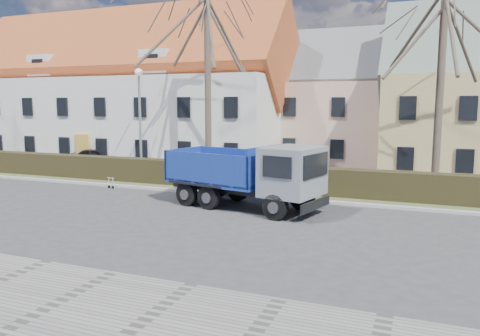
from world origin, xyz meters
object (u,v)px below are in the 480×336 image
at_px(dump_truck, 239,174).
at_px(streetlight, 140,124).
at_px(cart_frame, 108,182).
at_px(parked_car_a, 97,157).

distance_m(dump_truck, streetlight, 9.20).
distance_m(streetlight, cart_frame, 4.08).
bearing_deg(cart_frame, streetlight, 87.70).
distance_m(streetlight, parked_car_a, 8.02).
bearing_deg(dump_truck, streetlight, 163.17).
xyz_separation_m(streetlight, parked_car_a, (-6.39, 4.12, -2.56)).
height_order(streetlight, parked_car_a, streetlight).
bearing_deg(streetlight, dump_truck, -29.99).
xyz_separation_m(dump_truck, cart_frame, (-7.93, 1.61, -1.08)).
xyz_separation_m(cart_frame, parked_car_a, (-6.27, 7.03, 0.30)).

